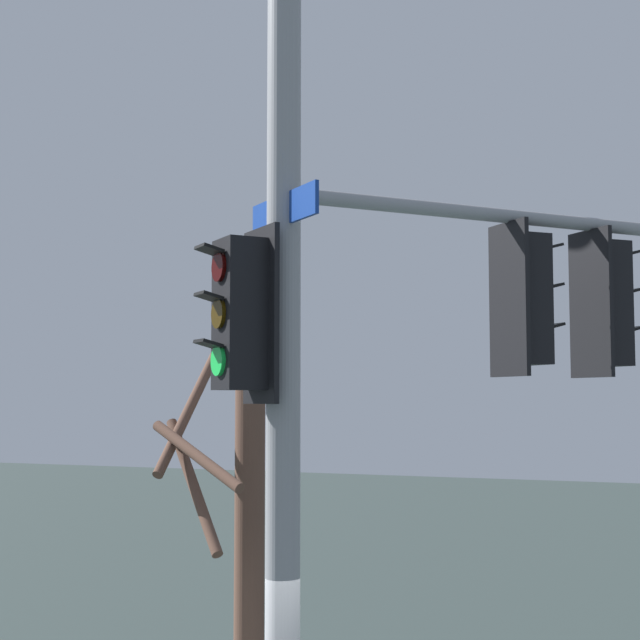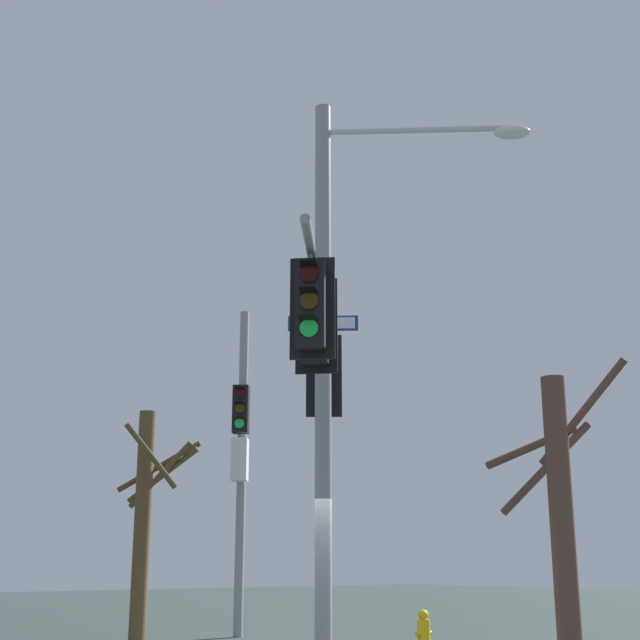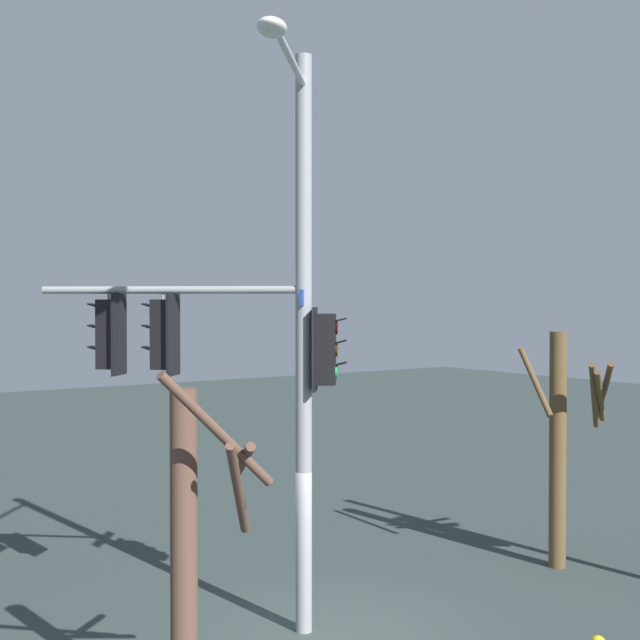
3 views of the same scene
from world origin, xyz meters
The scene contains 4 objects.
ground_plane centered at (0.00, 0.00, 0.00)m, with size 80.00×80.00×0.00m, color #2F3A38.
main_signal_pole_assembly centered at (-0.77, -0.97, 4.80)m, with size 5.49×3.77×8.95m.
bare_tree_behind_pole centered at (-0.23, 5.63, 2.48)m, with size 1.99×2.00×4.57m.
bare_tree_across_street centered at (1.46, -3.20, 2.22)m, with size 1.40×1.71×4.40m.
Camera 3 is at (10.89, -7.96, 5.15)m, focal length 49.44 mm.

